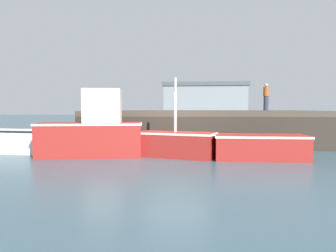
{
  "coord_description": "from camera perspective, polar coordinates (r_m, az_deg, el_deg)",
  "views": [
    {
      "loc": [
        0.79,
        -12.14,
        1.87
      ],
      "look_at": [
        -0.56,
        2.66,
        1.05
      ],
      "focal_mm": 33.92,
      "sensor_mm": 36.0,
      "label": 1
    }
  ],
  "objects": [
    {
      "name": "fishing_boat_far_side",
      "position": [
        12.2,
        16.24,
        -3.49
      ],
      "size": [
        3.38,
        1.44,
        0.91
      ],
      "color": "maroon",
      "rests_on": "ground"
    },
    {
      "name": "fishing_boat_near_right",
      "position": [
        12.63,
        -13.34,
        -0.94
      ],
      "size": [
        4.17,
        2.02,
        2.63
      ],
      "color": "maroon",
      "rests_on": "ground"
    },
    {
      "name": "pier",
      "position": [
        17.73,
        6.77,
        1.85
      ],
      "size": [
        12.31,
        8.06,
        1.76
      ],
      "color": "#473D33",
      "rests_on": "ground"
    },
    {
      "name": "fishing_boat_near_left",
      "position": [
        14.7,
        -25.04,
        -2.13
      ],
      "size": [
        4.01,
        1.59,
        1.55
      ],
      "color": "silver",
      "rests_on": "ground"
    },
    {
      "name": "ground",
      "position": [
        12.32,
        1.48,
        -5.83
      ],
      "size": [
        120.0,
        160.0,
        0.1
      ],
      "color": "#38515B"
    },
    {
      "name": "fishing_boat_mid",
      "position": [
        12.26,
        1.31,
        -3.14
      ],
      "size": [
        3.29,
        1.98,
        3.05
      ],
      "color": "maroon",
      "rests_on": "ground"
    },
    {
      "name": "dockworker",
      "position": [
        20.24,
        17.22,
        5.01
      ],
      "size": [
        0.34,
        0.34,
        1.64
      ],
      "color": "#2D3342",
      "rests_on": "pier"
    },
    {
      "name": "warehouse",
      "position": [
        42.36,
        6.63,
        4.15
      ],
      "size": [
        10.86,
        5.75,
        5.21
      ],
      "color": "gray",
      "rests_on": "ground"
    }
  ]
}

